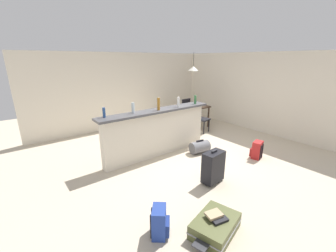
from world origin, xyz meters
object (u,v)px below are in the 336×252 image
suitcase_flat_olive (215,226)px  suitcase_upright_black (213,167)px  dining_chair_far_side (184,110)px  pendant_lamp (193,69)px  bottle_white (178,102)px  bottle_amber (159,104)px  dining_chair_near_partition (200,116)px  bottle_clear (133,108)px  backpack_red (257,150)px  book_stack (216,217)px  bottle_blue (104,113)px  backpack_blue (160,222)px  duffel_bag_grey (200,147)px  bottle_green (195,100)px  dining_table (192,109)px

suitcase_flat_olive → suitcase_upright_black: 1.31m
dining_chair_far_side → pendant_lamp: 1.55m
bottle_white → bottle_amber: bearing=177.8°
dining_chair_near_partition → dining_chair_far_side: size_ratio=1.00×
bottle_clear → dining_chair_far_side: (2.93, 1.58, -0.74)m
suitcase_upright_black → backpack_red: bearing=2.5°
suitcase_upright_black → book_stack: 1.28m
bottle_blue → suitcase_flat_olive: (0.41, -2.66, -1.14)m
book_stack → pendant_lamp: bearing=50.3°
bottle_white → book_stack: (-1.43, -2.49, -1.02)m
bottle_blue → backpack_blue: (-0.21, -2.23, -1.05)m
pendant_lamp → duffel_bag_grey: (-1.35, -1.72, -1.84)m
bottle_green → dining_table: 1.68m
suitcase_upright_black → pendant_lamp: bearing=52.9°
bottle_white → dining_table: bearing=36.5°
pendant_lamp → backpack_red: (-0.49, -2.77, -1.79)m
book_stack → bottle_green: bearing=51.1°
dining_chair_near_partition → book_stack: size_ratio=3.36×
bottle_green → pendant_lamp: 1.76m
dining_chair_far_side → bottle_blue: bearing=-156.6°
bottle_clear → book_stack: (-0.23, -2.63, -1.01)m
bottle_clear → bottle_amber: bottle_amber is taller
bottle_amber → duffel_bag_grey: size_ratio=0.55×
suitcase_flat_olive → bottle_amber: bearing=71.3°
duffel_bag_grey → suitcase_upright_black: size_ratio=0.78×
backpack_red → suitcase_upright_black: bearing=-177.5°
bottle_clear → duffel_bag_grey: bottle_clear is taller
suitcase_upright_black → suitcase_flat_olive: bearing=-137.3°
bottle_blue → backpack_blue: size_ratio=0.49×
dining_chair_near_partition → book_stack: bearing=-132.9°
suitcase_flat_olive → duffel_bag_grey: (1.75, 2.00, 0.04)m
suitcase_upright_black → book_stack: bearing=-137.0°
dining_chair_far_side → bottle_clear: bearing=-151.7°
bottle_blue → bottle_green: (2.45, -0.14, 0.01)m
dining_chair_near_partition → backpack_blue: 4.55m
bottle_clear → suitcase_flat_olive: 2.89m
bottle_clear → backpack_blue: size_ratio=0.54×
bottle_clear → backpack_red: size_ratio=0.54×
dining_chair_near_partition → suitcase_upright_black: dining_chair_near_partition is taller
bottle_blue → backpack_blue: bearing=-95.4°
dining_table → dining_chair_near_partition: (-0.09, -0.51, -0.13)m
backpack_red → bottle_white: bearing=127.1°
dining_table → dining_chair_far_side: (0.11, 0.51, -0.13)m
dining_chair_far_side → suitcase_flat_olive: dining_chair_far_side is taller
bottle_green → dining_table: size_ratio=0.20×
bottle_white → dining_chair_near_partition: bottle_white is taller
dining_table → suitcase_flat_olive: (-3.07, -3.70, -0.54)m
pendant_lamp → backpack_red: bearing=-100.1°
backpack_red → pendant_lamp: bearing=79.9°
dining_chair_near_partition → suitcase_flat_olive: size_ratio=1.05×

